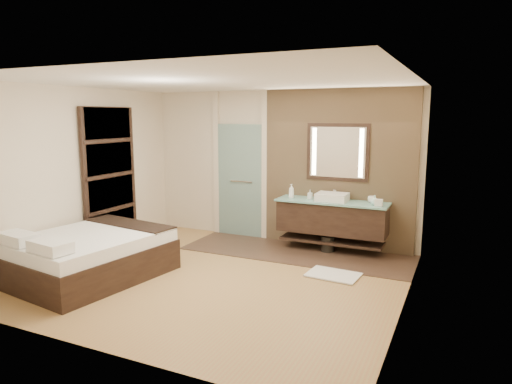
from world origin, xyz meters
The scene contains 15 objects.
floor centered at (0.00, 0.00, 0.00)m, with size 5.00×5.00×0.00m, color #A67245.
tile_strip centered at (0.60, 1.60, 0.01)m, with size 3.80×1.30×0.01m, color #3D2A21.
stone_wall centered at (1.10, 2.21, 1.35)m, with size 2.60×0.08×2.70m, color tan.
vanity centered at (1.10, 1.92, 0.58)m, with size 1.85×0.55×0.88m.
mirror_unit centered at (1.10, 2.16, 1.65)m, with size 1.06×0.04×0.96m.
frosted_door centered at (-0.75, 2.20, 1.14)m, with size 1.10×0.12×2.70m.
shoji_partition centered at (-2.43, 0.60, 1.21)m, with size 0.06×1.20×2.40m.
bed centered at (-1.65, -0.73, 0.32)m, with size 1.86×2.19×0.77m.
bath_mat centered at (1.46, 0.76, 0.02)m, with size 0.72×0.50×0.02m, color white.
waste_bin centered at (1.06, 1.85, 0.14)m, with size 0.22×0.22×0.27m, color black.
tissue_box centered at (1.87, 1.81, 0.92)m, with size 0.12×0.12×0.10m, color silver.
soap_bottle_a centered at (0.40, 1.87, 0.99)m, with size 0.09×0.09×0.24m, color white.
soap_bottle_b centered at (0.71, 1.93, 0.94)m, with size 0.07×0.07×0.15m, color #B2B2B2.
soap_bottle_c centered at (1.80, 1.85, 0.94)m, with size 0.12×0.12×0.16m, color silver.
cup centered at (1.72, 2.03, 0.92)m, with size 0.13×0.13×0.10m, color white.
Camera 1 is at (3.07, -5.34, 2.26)m, focal length 32.00 mm.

